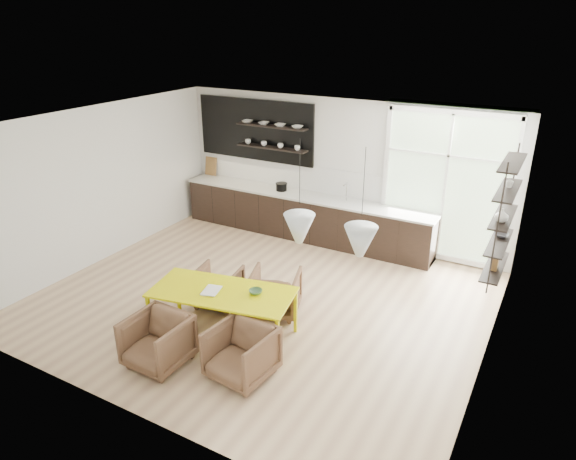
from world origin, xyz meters
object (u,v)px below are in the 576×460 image
object	(u,v)px
armchair_back_right	(275,292)
armchair_front_left	(158,341)
dining_table	(222,294)
armchair_back_left	(218,286)
armchair_front_right	(241,353)
wire_stool	(156,318)

from	to	relation	value
armchair_back_right	armchair_front_left	size ratio (longest dim) A/B	0.98
dining_table	armchair_back_left	xyz separation A→B (m)	(-0.60, 0.69, -0.37)
dining_table	armchair_front_right	size ratio (longest dim) A/B	2.78
dining_table	wire_stool	distance (m)	1.07
armchair_back_left	wire_stool	size ratio (longest dim) A/B	1.55
wire_stool	armchair_back_right	bearing A→B (deg)	49.58
armchair_back_right	armchair_front_right	world-z (taller)	armchair_front_right
armchair_back_right	wire_stool	world-z (taller)	armchair_back_right
armchair_back_right	armchair_back_left	bearing A→B (deg)	-2.72
armchair_back_right	wire_stool	bearing A→B (deg)	31.80
dining_table	armchair_back_left	bearing A→B (deg)	119.90
armchair_back_left	wire_stool	bearing A→B (deg)	66.73
armchair_front_left	wire_stool	size ratio (longest dim) A/B	1.73
armchair_back_left	armchair_front_left	bearing A→B (deg)	87.83
armchair_back_right	armchair_front_right	xyz separation A→B (m)	(0.42, -1.58, 0.01)
armchair_back_left	armchair_front_right	size ratio (longest dim) A/B	0.89
armchair_front_right	wire_stool	distance (m)	1.63
armchair_front_left	dining_table	bearing A→B (deg)	70.32
armchair_back_right	armchair_front_left	xyz separation A→B (m)	(-0.70, -1.91, 0.01)
dining_table	armchair_back_left	size ratio (longest dim) A/B	3.11
armchair_back_left	armchair_front_left	world-z (taller)	armchair_front_left
armchair_back_right	armchair_front_left	distance (m)	2.04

